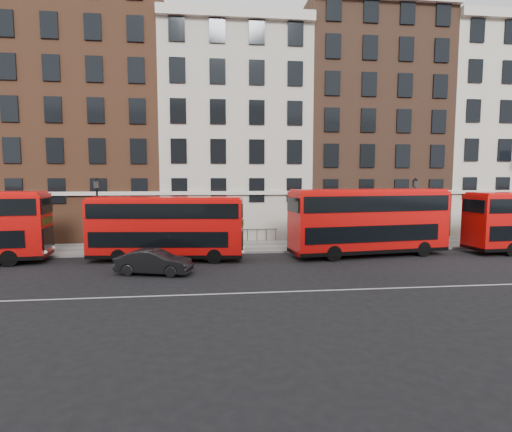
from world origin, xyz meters
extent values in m
plane|color=black|center=(0.00, 0.00, 0.00)|extent=(120.00, 120.00, 0.00)
cube|color=gray|center=(0.00, 10.50, 0.07)|extent=(80.00, 5.00, 0.15)
cube|color=gray|center=(0.00, 8.00, 0.08)|extent=(80.00, 0.30, 0.16)
cube|color=white|center=(0.00, -2.00, 0.01)|extent=(70.00, 0.12, 0.01)
cube|color=brown|center=(-12.80, 18.00, 11.00)|extent=(12.80, 10.00, 22.00)
cube|color=#B0A99B|center=(0.00, 18.00, 9.50)|extent=(12.80, 10.00, 19.00)
cube|color=beige|center=(0.00, 12.75, 18.60)|extent=(12.80, 0.50, 0.80)
cube|color=brown|center=(12.80, 18.00, 10.50)|extent=(12.80, 10.00, 21.00)
cube|color=#B7B29E|center=(25.60, 18.00, 10.00)|extent=(12.80, 10.00, 20.00)
cube|color=black|center=(-12.79, 6.67, 1.60)|extent=(0.31, 2.27, 1.35)
cube|color=black|center=(-12.79, 6.67, 2.71)|extent=(0.28, 1.96, 0.43)
cylinder|color=black|center=(-14.63, 5.32, 0.52)|extent=(1.06, 0.39, 1.03)
cylinder|color=black|center=(-14.85, 7.63, 0.52)|extent=(1.06, 0.39, 1.03)
cube|color=red|center=(-5.18, 6.13, 2.21)|extent=(10.16, 3.44, 3.75)
cube|color=black|center=(-5.18, 6.13, 0.45)|extent=(10.16, 3.48, 0.23)
cube|color=black|center=(-5.46, 6.16, 1.56)|extent=(9.03, 3.39, 1.00)
cube|color=black|center=(-5.18, 6.13, 3.37)|extent=(9.79, 3.48, 0.95)
cube|color=red|center=(-5.18, 6.13, 4.13)|extent=(9.85, 3.22, 0.17)
cube|color=black|center=(-0.19, 5.58, 1.47)|extent=(0.30, 2.08, 1.23)
cube|color=black|center=(-0.19, 5.58, 2.48)|extent=(0.27, 1.80, 0.40)
cylinder|color=black|center=(-2.09, 4.72, 0.47)|extent=(0.97, 0.37, 0.95)
cylinder|color=black|center=(-1.86, 6.83, 0.47)|extent=(0.97, 0.37, 0.95)
cylinder|color=black|center=(-8.12, 5.38, 0.47)|extent=(0.97, 0.37, 0.95)
cylinder|color=black|center=(-7.89, 7.49, 0.47)|extent=(0.97, 0.37, 0.95)
cube|color=red|center=(8.66, 6.13, 2.45)|extent=(11.31, 4.02, 4.16)
cube|color=black|center=(8.66, 6.13, 0.50)|extent=(11.31, 4.06, 0.25)
cube|color=black|center=(8.35, 6.09, 1.74)|extent=(10.06, 3.94, 1.11)
cube|color=black|center=(8.66, 6.13, 3.74)|extent=(10.90, 4.05, 1.05)
cube|color=red|center=(8.66, 6.13, 4.58)|extent=(10.97, 3.77, 0.19)
cube|color=black|center=(14.19, 6.84, 1.63)|extent=(0.38, 2.31, 1.37)
cube|color=black|center=(14.19, 6.84, 2.76)|extent=(0.34, 2.00, 0.44)
cylinder|color=black|center=(12.36, 5.41, 0.53)|extent=(1.08, 0.43, 1.05)
cylinder|color=black|center=(12.06, 7.75, 0.53)|extent=(1.08, 0.43, 1.05)
cylinder|color=black|center=(5.68, 4.56, 0.53)|extent=(1.08, 0.43, 1.05)
cylinder|color=black|center=(5.38, 6.90, 0.53)|extent=(1.08, 0.43, 1.05)
cylinder|color=black|center=(18.54, 4.79, 0.50)|extent=(1.01, 0.35, 0.99)
cylinder|color=black|center=(18.37, 7.01, 0.50)|extent=(1.01, 0.35, 0.99)
imported|color=black|center=(-5.51, 2.35, 0.70)|extent=(4.49, 2.47, 1.40)
cylinder|color=black|center=(-10.24, 8.84, 2.45)|extent=(0.14, 0.14, 4.60)
cylinder|color=black|center=(-10.24, 8.84, 0.45)|extent=(0.32, 0.32, 0.60)
cube|color=#262626|center=(-10.24, 8.84, 5.00)|extent=(0.32, 0.32, 0.55)
cone|color=black|center=(-10.24, 8.84, 5.35)|extent=(0.44, 0.44, 0.25)
cylinder|color=black|center=(13.67, 9.26, 2.45)|extent=(0.14, 0.14, 4.60)
cylinder|color=black|center=(13.67, 9.26, 0.45)|extent=(0.32, 0.32, 0.60)
cube|color=#262626|center=(13.67, 9.26, 5.00)|extent=(0.32, 0.32, 0.55)
cone|color=black|center=(13.67, 9.26, 5.35)|extent=(0.44, 0.44, 0.25)
camera|label=1|loc=(-2.32, -20.41, 5.44)|focal=28.00mm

